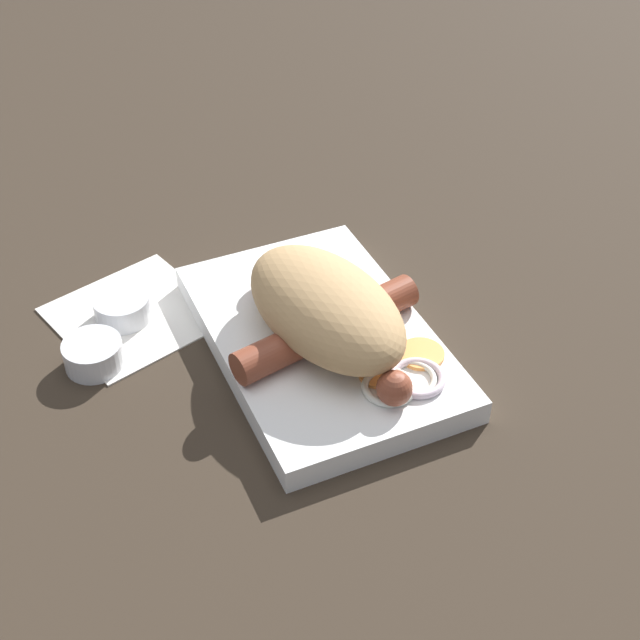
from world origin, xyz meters
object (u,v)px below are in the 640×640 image
Objects in this scene: food_tray at (320,340)px; bread_roll at (323,308)px; sausage at (327,328)px; condiment_cup_far at (94,355)px; condiment_cup_near at (123,310)px.

food_tray is 0.04m from bread_roll.
food_tray is at bearing 179.02° from sausage.
sausage is at bearing -0.98° from food_tray.
condiment_cup_near is at bearing 142.78° from condiment_cup_far.
condiment_cup_near is 0.06m from condiment_cup_far.
condiment_cup_near is 1.00× the size of condiment_cup_far.
food_tray is at bearing 71.74° from condiment_cup_far.
condiment_cup_far is (-0.07, -0.17, -0.04)m from bread_roll.
condiment_cup_far reaches higher than food_tray.
condiment_cup_far is at bearing -108.26° from food_tray.
sausage is 3.97× the size of condiment_cup_far.
condiment_cup_far is at bearing -111.65° from bread_roll.
condiment_cup_far is at bearing -112.53° from sausage.
bread_roll is 3.72× the size of condiment_cup_far.
condiment_cup_near is at bearing -127.22° from food_tray.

